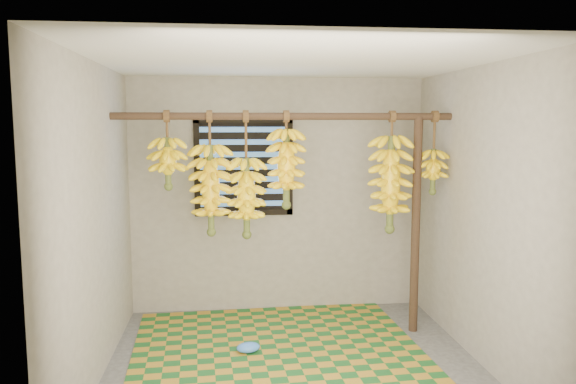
{
  "coord_description": "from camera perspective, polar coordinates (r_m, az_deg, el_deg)",
  "views": [
    {
      "loc": [
        -0.53,
        -4.22,
        1.94
      ],
      "look_at": [
        0.0,
        0.55,
        1.35
      ],
      "focal_mm": 35.0,
      "sensor_mm": 36.0,
      "label": 1
    }
  ],
  "objects": [
    {
      "name": "banana_bunch_b",
      "position": [
        4.96,
        -7.86,
        0.22
      ],
      "size": [
        0.36,
        0.36,
        1.09
      ],
      "color": "brown",
      "rests_on": "hanging_pole"
    },
    {
      "name": "banana_bunch_e",
      "position": [
        5.17,
        10.38,
        0.81
      ],
      "size": [
        0.37,
        0.37,
        1.09
      ],
      "color": "brown",
      "rests_on": "hanging_pole"
    },
    {
      "name": "banana_bunch_d",
      "position": [
        4.97,
        -0.18,
        2.43
      ],
      "size": [
        0.31,
        0.31,
        0.85
      ],
      "color": "brown",
      "rests_on": "hanging_pole"
    },
    {
      "name": "wall_back",
      "position": [
        5.8,
        -1.04,
        -0.33
      ],
      "size": [
        3.0,
        0.01,
        2.4
      ],
      "primitive_type": "cube",
      "color": "gray",
      "rests_on": "floor"
    },
    {
      "name": "support_post",
      "position": [
        5.3,
        12.84,
        -3.39
      ],
      "size": [
        0.08,
        0.08,
        2.0
      ],
      "primitive_type": "cylinder",
      "color": "#442C1F",
      "rests_on": "floor"
    },
    {
      "name": "floor",
      "position": [
        4.68,
        0.78,
        -17.56
      ],
      "size": [
        3.0,
        3.0,
        0.01
      ],
      "primitive_type": "cube",
      "color": "#464646",
      "rests_on": "ground"
    },
    {
      "name": "wall_right",
      "position": [
        4.74,
        19.17,
        -2.36
      ],
      "size": [
        0.01,
        3.0,
        2.4
      ],
      "primitive_type": "cube",
      "color": "gray",
      "rests_on": "floor"
    },
    {
      "name": "woven_mat",
      "position": [
        5.12,
        -1.29,
        -15.2
      ],
      "size": [
        2.54,
        2.08,
        0.01
      ],
      "primitive_type": "cube",
      "rotation": [
        0.0,
        0.0,
        0.05
      ],
      "color": "#195721",
      "rests_on": "floor"
    },
    {
      "name": "ceiling",
      "position": [
        4.28,
        0.83,
        13.24
      ],
      "size": [
        3.0,
        3.0,
        0.01
      ],
      "primitive_type": "cube",
      "color": "silver",
      "rests_on": "wall_back"
    },
    {
      "name": "wall_left",
      "position": [
        4.4,
        -19.08,
        -3.07
      ],
      "size": [
        0.01,
        3.0,
        2.4
      ],
      "primitive_type": "cube",
      "color": "gray",
      "rests_on": "floor"
    },
    {
      "name": "banana_bunch_c",
      "position": [
        4.97,
        -4.24,
        -0.56
      ],
      "size": [
        0.31,
        0.31,
        1.12
      ],
      "color": "brown",
      "rests_on": "hanging_pole"
    },
    {
      "name": "plastic_bag",
      "position": [
        4.94,
        -4.06,
        -15.48
      ],
      "size": [
        0.23,
        0.19,
        0.08
      ],
      "primitive_type": "ellipsoid",
      "rotation": [
        0.0,
        0.0,
        0.23
      ],
      "color": "#3F80EC",
      "rests_on": "woven_mat"
    },
    {
      "name": "banana_bunch_f",
      "position": [
        5.29,
        14.53,
        2.06
      ],
      "size": [
        0.25,
        0.25,
        0.75
      ],
      "color": "brown",
      "rests_on": "hanging_pole"
    },
    {
      "name": "hanging_pole",
      "position": [
        4.95,
        -0.19,
        7.7
      ],
      "size": [
        3.0,
        0.06,
        0.06
      ],
      "primitive_type": "cylinder",
      "rotation": [
        0.0,
        1.57,
        0.0
      ],
      "color": "#442C1F",
      "rests_on": "wall_left"
    },
    {
      "name": "banana_bunch_a",
      "position": [
        4.96,
        -12.1,
        2.89
      ],
      "size": [
        0.32,
        0.32,
        0.68
      ],
      "color": "brown",
      "rests_on": "hanging_pole"
    },
    {
      "name": "window",
      "position": [
        5.72,
        -4.52,
        2.57
      ],
      "size": [
        1.0,
        0.04,
        1.0
      ],
      "color": "black",
      "rests_on": "wall_back"
    }
  ]
}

